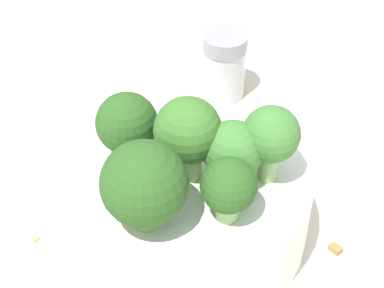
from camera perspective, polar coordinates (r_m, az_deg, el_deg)
The scene contains 11 objects.
ground_plane at distance 0.48m, azimuth 0.00°, elevation -7.78°, with size 3.00×3.00×0.00m, color beige.
bowl at distance 0.45m, azimuth 0.00°, elevation -5.52°, with size 0.16×0.16×0.05m, color white.
broccoli_floret_0 at distance 0.41m, azimuth -0.32°, elevation 0.98°, with size 0.04×0.04×0.06m.
broccoli_floret_1 at distance 0.44m, azimuth -5.81°, elevation 1.78°, with size 0.04×0.04×0.05m.
broccoli_floret_2 at distance 0.41m, azimuth 7.04°, elevation 0.65°, with size 0.04×0.04×0.06m.
broccoli_floret_3 at distance 0.41m, azimuth 3.64°, elevation -0.76°, with size 0.04×0.04×0.05m.
broccoli_floret_4 at distance 0.39m, azimuth 2.68°, elevation -4.13°, with size 0.04×0.04×0.05m.
broccoli_floret_5 at distance 0.38m, azimuth -4.28°, elevation -3.64°, with size 0.05×0.05×0.06m.
pepper_shaker at distance 0.58m, azimuth 2.89°, elevation 7.01°, with size 0.04×0.04×0.06m.
almond_crumb_1 at distance 0.47m, azimuth 12.66°, elevation -8.89°, with size 0.01×0.01×0.01m, color olive.
almond_crumb_2 at distance 0.48m, azimuth -13.69°, elevation -8.11°, with size 0.01×0.00×0.01m, color tan.
Camera 1 is at (-0.17, -0.26, 0.36)m, focal length 60.00 mm.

